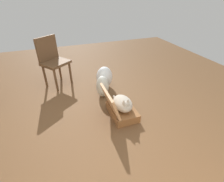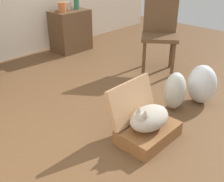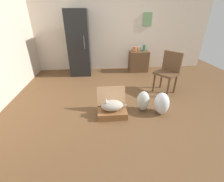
{
  "view_description": "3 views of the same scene",
  "coord_description": "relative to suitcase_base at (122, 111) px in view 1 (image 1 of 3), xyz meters",
  "views": [
    {
      "loc": [
        -2.1,
        0.27,
        1.74
      ],
      "look_at": [
        -0.29,
        -0.38,
        0.54
      ],
      "focal_mm": 26.74,
      "sensor_mm": 36.0,
      "label": 1
    },
    {
      "loc": [
        -1.86,
        -1.71,
        1.51
      ],
      "look_at": [
        -0.31,
        -0.23,
        0.4
      ],
      "focal_mm": 43.55,
      "sensor_mm": 36.0,
      "label": 2
    },
    {
      "loc": [
        -0.42,
        -2.93,
        1.73
      ],
      "look_at": [
        -0.17,
        -0.14,
        0.3
      ],
      "focal_mm": 24.27,
      "sensor_mm": 36.0,
      "label": 3
    }
  ],
  "objects": [
    {
      "name": "chair",
      "position": [
        1.4,
        0.9,
        0.47
      ],
      "size": [
        0.61,
        0.62,
        0.96
      ],
      "rotation": [
        0.0,
        0.0,
        -0.94
      ],
      "color": "brown",
      "rests_on": "ground"
    },
    {
      "name": "cat",
      "position": [
        -0.01,
        0.0,
        0.16
      ],
      "size": [
        0.49,
        0.28,
        0.24
      ],
      "color": "#B2A899",
      "rests_on": "suitcase_base"
    },
    {
      "name": "suitcase_lid",
      "position": [
        0.0,
        0.2,
        0.25
      ],
      "size": [
        0.54,
        0.15,
        0.36
      ],
      "primitive_type": "cube",
      "rotation": [
        1.25,
        0.0,
        0.0
      ],
      "color": "tan",
      "rests_on": "suitcase_base"
    },
    {
      "name": "plastic_bag_clear",
      "position": [
        0.94,
        -0.01,
        0.15
      ],
      "size": [
        0.27,
        0.32,
        0.44
      ],
      "primitive_type": "ellipsoid",
      "color": "silver",
      "rests_on": "ground"
    },
    {
      "name": "plastic_bag_white",
      "position": [
        0.62,
        0.13,
        0.14
      ],
      "size": [
        0.25,
        0.22,
        0.41
      ],
      "primitive_type": "ellipsoid",
      "color": "silver",
      "rests_on": "ground"
    },
    {
      "name": "ground_plane",
      "position": [
        0.21,
        0.58,
        -0.07
      ],
      "size": [
        7.68,
        7.68,
        0.0
      ],
      "primitive_type": "plane",
      "color": "brown",
      "rests_on": "ground"
    },
    {
      "name": "suitcase_base",
      "position": [
        0.0,
        0.0,
        0.0
      ],
      "size": [
        0.54,
        0.37,
        0.13
      ],
      "primitive_type": "cube",
      "color": "brown",
      "rests_on": "ground"
    }
  ]
}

